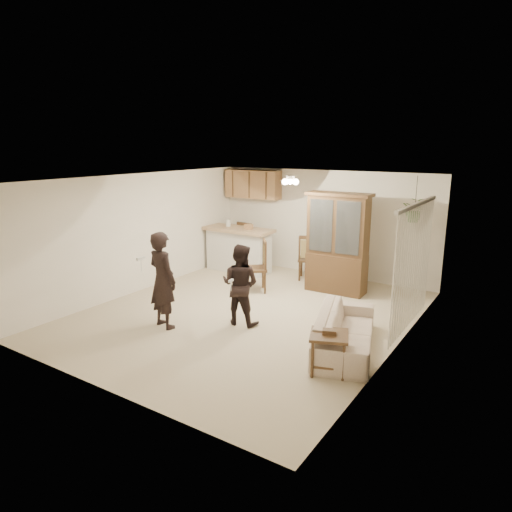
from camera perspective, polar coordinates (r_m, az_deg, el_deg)
The scene contains 23 objects.
floor at distance 8.60m, azimuth -1.05°, elevation -7.24°, with size 6.50×6.50×0.00m, color #BBA68D.
ceiling at distance 8.04m, azimuth -1.13°, elevation 9.62°, with size 5.50×6.50×0.02m, color silver.
wall_back at distance 11.02m, azimuth 8.44°, elevation 4.07°, with size 5.50×0.02×2.50m, color white.
wall_front at distance 5.93m, azimuth -19.04°, elevation -5.05°, with size 5.50×0.02×2.50m, color white.
wall_left at distance 10.00m, azimuth -14.27°, elevation 2.80°, with size 0.02×6.50×2.50m, color white.
wall_right at distance 7.11m, azimuth 17.62°, elevation -1.83°, with size 0.02×6.50×2.50m, color white.
breakfast_bar at distance 11.31m, azimuth -2.17°, elevation 0.58°, with size 1.60×0.55×1.00m, color silver.
bar_top at distance 11.19m, azimuth -2.20°, elevation 3.33°, with size 1.75×0.70×0.08m, color tan.
upper_cabinets at distance 11.67m, azimuth -0.39°, elevation 8.97°, with size 1.50×0.34×0.70m, color brown.
vertical_blinds at distance 8.00m, azimuth 19.02°, elevation -1.34°, with size 0.06×2.30×2.10m, color beige, non-canonical shape.
ceiling_fixture at distance 8.97m, azimuth 4.31°, elevation 9.38°, with size 0.36×0.36×0.20m, color #FFE3BF, non-canonical shape.
hanging_plant at distance 9.39m, azimuth 19.24°, elevation 5.47°, with size 0.43×0.37×0.48m, color #285020.
plant_cord at distance 9.35m, azimuth 19.40°, elevation 7.44°, with size 0.01×0.01×0.65m, color #29251E.
sofa at distance 7.22m, azimuth 11.12°, elevation -8.62°, with size 1.87×0.73×0.73m, color beige.
adult at distance 7.90m, azimuth -11.62°, elevation -2.55°, with size 0.66×0.43×1.80m, color black.
child at distance 7.95m, azimuth -1.99°, elevation -3.86°, with size 0.66×0.51×1.35m, color black.
china_hutch at distance 9.73m, azimuth 10.14°, elevation 1.50°, with size 1.36×0.56×2.12m.
side_table at distance 6.51m, azimuth 9.05°, elevation -11.79°, with size 0.67×0.67×0.63m.
chair_bar at distance 11.55m, azimuth -2.18°, elevation -0.02°, with size 0.57×0.57×1.16m.
chair_hutch_left at distance 9.79m, azimuth -0.19°, elevation -2.63°, with size 0.70×0.70×1.12m.
chair_hutch_right at distance 10.74m, azimuth 6.63°, elevation -1.31°, with size 0.61×0.61×1.07m.
controller_adult at distance 7.60m, azimuth -14.21°, elevation -0.32°, with size 0.04×0.15×0.04m, color white.
controller_child at distance 7.61m, azimuth -3.15°, elevation -3.09°, with size 0.04×0.12×0.04m, color white.
Camera 1 is at (4.50, -6.64, 3.09)m, focal length 32.00 mm.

